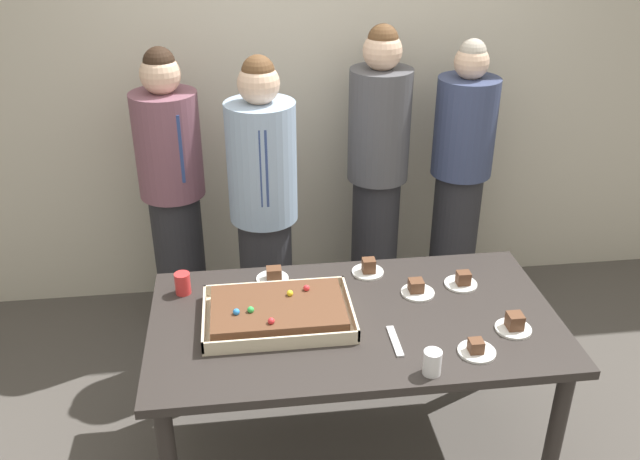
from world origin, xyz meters
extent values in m
plane|color=#4C4742|center=(0.00, 0.00, 0.00)|extent=(12.00, 12.00, 0.00)
cube|color=beige|center=(0.00, 1.60, 1.50)|extent=(8.00, 0.12, 3.00)
cube|color=#2D2826|center=(0.00, 0.00, 0.75)|extent=(1.73, 0.94, 0.04)
cylinder|color=#2D2826|center=(0.79, -0.39, 0.36)|extent=(0.07, 0.07, 0.73)
cylinder|color=#2D2826|center=(-0.79, 0.39, 0.36)|extent=(0.07, 0.07, 0.73)
cylinder|color=#2D2826|center=(0.79, 0.39, 0.36)|extent=(0.07, 0.07, 0.73)
cube|color=beige|center=(-0.32, 0.03, 0.77)|extent=(0.63, 0.43, 0.01)
cube|color=beige|center=(-0.32, -0.18, 0.80)|extent=(0.63, 0.01, 0.05)
cube|color=beige|center=(-0.32, 0.23, 0.80)|extent=(0.63, 0.01, 0.05)
cube|color=beige|center=(-0.63, 0.03, 0.80)|extent=(0.01, 0.43, 0.05)
cube|color=beige|center=(-0.01, 0.03, 0.80)|extent=(0.01, 0.43, 0.05)
cube|color=brown|center=(-0.32, 0.03, 0.81)|extent=(0.56, 0.36, 0.07)
sphere|color=red|center=(-0.36, -0.11, 0.85)|extent=(0.03, 0.03, 0.03)
sphere|color=green|center=(-0.44, -0.02, 0.85)|extent=(0.03, 0.03, 0.03)
sphere|color=red|center=(-0.19, 0.12, 0.85)|extent=(0.03, 0.03, 0.03)
sphere|color=#2D84E0|center=(-0.50, -0.03, 0.85)|extent=(0.03, 0.03, 0.03)
sphere|color=yellow|center=(-0.27, 0.09, 0.85)|extent=(0.03, 0.03, 0.03)
cylinder|color=white|center=(0.64, -0.17, 0.77)|extent=(0.15, 0.15, 0.01)
cube|color=brown|center=(0.64, -0.17, 0.81)|extent=(0.06, 0.06, 0.07)
cylinder|color=white|center=(0.53, 0.19, 0.77)|extent=(0.15, 0.15, 0.01)
cube|color=brown|center=(0.53, 0.19, 0.81)|extent=(0.06, 0.05, 0.06)
cylinder|color=white|center=(-0.33, 0.35, 0.77)|extent=(0.15, 0.15, 0.01)
cube|color=brown|center=(-0.32, 0.34, 0.80)|extent=(0.07, 0.06, 0.06)
cylinder|color=white|center=(0.44, -0.30, 0.77)|extent=(0.15, 0.15, 0.01)
cube|color=brown|center=(0.43, -0.30, 0.80)|extent=(0.05, 0.05, 0.05)
cylinder|color=white|center=(0.12, 0.35, 0.77)|extent=(0.15, 0.15, 0.01)
cube|color=brown|center=(0.13, 0.35, 0.81)|extent=(0.06, 0.05, 0.07)
cylinder|color=white|center=(0.31, 0.15, 0.77)|extent=(0.15, 0.15, 0.01)
cube|color=brown|center=(0.31, 0.16, 0.80)|extent=(0.06, 0.06, 0.05)
cylinder|color=red|center=(-0.73, 0.29, 0.82)|extent=(0.07, 0.07, 0.10)
cylinder|color=white|center=(0.23, -0.40, 0.82)|extent=(0.07, 0.07, 0.10)
cube|color=silver|center=(0.13, -0.19, 0.77)|extent=(0.03, 0.20, 0.01)
cylinder|color=#28282D|center=(-0.33, 0.89, 0.41)|extent=(0.29, 0.29, 0.82)
cylinder|color=#93ADCC|center=(-0.33, 0.89, 1.13)|extent=(0.36, 0.36, 0.63)
cube|color=navy|center=(-0.33, 0.72, 1.16)|extent=(0.04, 0.02, 0.40)
sphere|color=beige|center=(-0.33, 0.89, 1.54)|extent=(0.21, 0.21, 0.21)
sphere|color=brown|center=(-0.33, 0.89, 1.60)|extent=(0.16, 0.16, 0.16)
cylinder|color=#28282D|center=(0.34, 1.20, 0.44)|extent=(0.28, 0.28, 0.88)
cylinder|color=#4C4C51|center=(0.34, 1.20, 1.20)|extent=(0.35, 0.35, 0.63)
sphere|color=beige|center=(0.34, 1.20, 1.61)|extent=(0.21, 0.21, 0.21)
sphere|color=brown|center=(0.34, 1.20, 1.67)|extent=(0.17, 0.17, 0.17)
cylinder|color=#28282D|center=(0.82, 1.17, 0.45)|extent=(0.28, 0.28, 0.90)
cylinder|color=#384266|center=(0.82, 1.17, 1.18)|extent=(0.35, 0.35, 0.56)
sphere|color=beige|center=(0.82, 1.17, 1.54)|extent=(0.19, 0.19, 0.19)
sphere|color=#B2A899|center=(0.82, 1.17, 1.59)|extent=(0.15, 0.15, 0.15)
cylinder|color=#28282D|center=(-0.82, 1.16, 0.43)|extent=(0.28, 0.28, 0.86)
cylinder|color=#7A4C5B|center=(-0.82, 1.16, 1.15)|extent=(0.36, 0.36, 0.57)
cube|color=navy|center=(-0.75, 1.01, 1.18)|extent=(0.04, 0.02, 0.37)
sphere|color=beige|center=(-0.82, 1.16, 1.53)|extent=(0.21, 0.21, 0.21)
sphere|color=black|center=(-0.82, 1.16, 1.59)|extent=(0.16, 0.16, 0.16)
camera|label=1|loc=(-0.45, -2.36, 2.44)|focal=38.36mm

